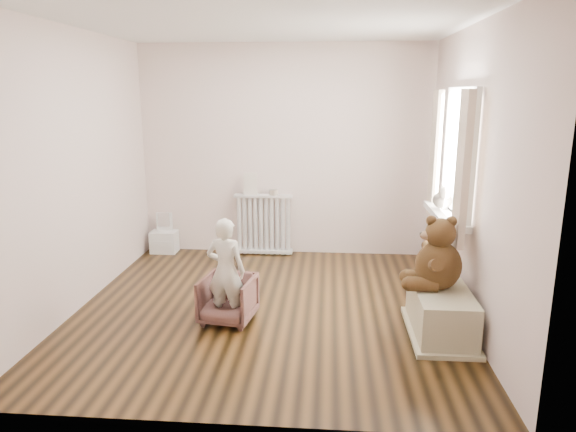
# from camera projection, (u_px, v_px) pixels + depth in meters

# --- Properties ---
(floor) EXTENTS (3.60, 3.60, 0.01)m
(floor) POSITION_uv_depth(u_px,v_px,m) (269.00, 307.00, 4.93)
(floor) COLOR black
(floor) RESTS_ON ground
(ceiling) EXTENTS (3.60, 3.60, 0.01)m
(ceiling) POSITION_uv_depth(u_px,v_px,m) (266.00, 21.00, 4.32)
(ceiling) COLOR white
(ceiling) RESTS_ON ground
(back_wall) EXTENTS (3.60, 0.02, 2.60)m
(back_wall) POSITION_uv_depth(u_px,v_px,m) (285.00, 151.00, 6.37)
(back_wall) COLOR silver
(back_wall) RESTS_ON ground
(front_wall) EXTENTS (3.60, 0.02, 2.60)m
(front_wall) POSITION_uv_depth(u_px,v_px,m) (229.00, 222.00, 2.88)
(front_wall) COLOR silver
(front_wall) RESTS_ON ground
(left_wall) EXTENTS (0.02, 3.60, 2.60)m
(left_wall) POSITION_uv_depth(u_px,v_px,m) (75.00, 171.00, 4.77)
(left_wall) COLOR silver
(left_wall) RESTS_ON ground
(right_wall) EXTENTS (0.02, 3.60, 2.60)m
(right_wall) POSITION_uv_depth(u_px,v_px,m) (472.00, 176.00, 4.49)
(right_wall) COLOR silver
(right_wall) RESTS_ON ground
(window) EXTENTS (0.03, 0.90, 1.10)m
(window) POSITION_uv_depth(u_px,v_px,m) (460.00, 155.00, 4.75)
(window) COLOR white
(window) RESTS_ON right_wall
(window_sill) EXTENTS (0.22, 1.10, 0.06)m
(window_sill) POSITION_uv_depth(u_px,v_px,m) (445.00, 216.00, 4.89)
(window_sill) COLOR silver
(window_sill) RESTS_ON right_wall
(curtain_left) EXTENTS (0.06, 0.26, 1.30)m
(curtain_left) POSITION_uv_depth(u_px,v_px,m) (463.00, 170.00, 4.22)
(curtain_left) COLOR beige
(curtain_left) RESTS_ON right_wall
(curtain_right) EXTENTS (0.06, 0.26, 1.30)m
(curtain_right) POSITION_uv_depth(u_px,v_px,m) (435.00, 154.00, 5.32)
(curtain_right) COLOR beige
(curtain_right) RESTS_ON right_wall
(radiator) EXTENTS (0.73, 0.14, 0.77)m
(radiator) POSITION_uv_depth(u_px,v_px,m) (264.00, 224.00, 6.49)
(radiator) COLOR silver
(radiator) RESTS_ON floor
(paper_doll) EXTENTS (0.17, 0.01, 0.28)m
(paper_doll) POSITION_uv_depth(u_px,v_px,m) (250.00, 184.00, 6.38)
(paper_doll) COLOR beige
(paper_doll) RESTS_ON radiator
(tin_a) EXTENTS (0.11, 0.11, 0.07)m
(tin_a) POSITION_uv_depth(u_px,v_px,m) (274.00, 192.00, 6.38)
(tin_a) COLOR #A59E8C
(tin_a) RESTS_ON radiator
(toy_vanity) EXTENTS (0.33, 0.23, 0.51)m
(toy_vanity) POSITION_uv_depth(u_px,v_px,m) (164.00, 232.00, 6.59)
(toy_vanity) COLOR silver
(toy_vanity) RESTS_ON floor
(armchair) EXTENTS (0.52, 0.53, 0.42)m
(armchair) POSITION_uv_depth(u_px,v_px,m) (228.00, 299.00, 4.59)
(armchair) COLOR brown
(armchair) RESTS_ON floor
(child) EXTENTS (0.38, 0.28, 0.95)m
(child) POSITION_uv_depth(u_px,v_px,m) (226.00, 271.00, 4.47)
(child) COLOR silver
(child) RESTS_ON armchair
(toy_bench) EXTENTS (0.45, 0.86, 0.40)m
(toy_bench) POSITION_uv_depth(u_px,v_px,m) (441.00, 312.00, 4.34)
(toy_bench) COLOR #BCB792
(toy_bench) RESTS_ON floor
(teddy_bear) EXTENTS (0.51, 0.40, 0.61)m
(teddy_bear) POSITION_uv_depth(u_px,v_px,m) (439.00, 257.00, 4.28)
(teddy_bear) COLOR #32200E
(teddy_bear) RESTS_ON toy_bench
(plush_cat) EXTENTS (0.23, 0.32, 0.25)m
(plush_cat) POSITION_uv_depth(u_px,v_px,m) (442.00, 199.00, 4.99)
(plush_cat) COLOR gray
(plush_cat) RESTS_ON window_sill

